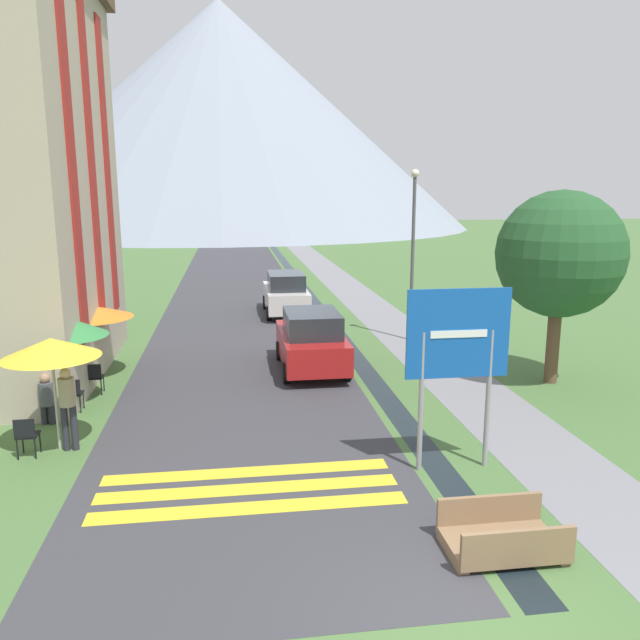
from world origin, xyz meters
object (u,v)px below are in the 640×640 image
at_px(cafe_chair_nearest, 26,434).
at_px(cafe_umbrella_front_yellow, 51,348).
at_px(tree_by_path, 560,255).
at_px(parked_car_near, 312,341).
at_px(parked_car_far, 286,293).
at_px(person_seated_far, 46,396).
at_px(cafe_umbrella_rear_orange, 90,312).
at_px(streetlamp, 413,243).
at_px(cafe_umbrella_middle_green, 64,326).
at_px(road_sign, 457,350).
at_px(person_standing_terrace, 68,403).
at_px(cafe_chair_middle, 73,392).
at_px(footbridge, 502,538).
at_px(cafe_chair_far_right, 94,376).

bearing_deg(cafe_chair_nearest, cafe_umbrella_front_yellow, 35.03).
bearing_deg(tree_by_path, parked_car_near, 161.81).
distance_m(parked_car_near, parked_car_far, 8.70).
height_order(parked_car_near, person_seated_far, parked_car_near).
bearing_deg(cafe_umbrella_rear_orange, streetlamp, 16.67).
relative_size(cafe_umbrella_front_yellow, cafe_umbrella_middle_green, 1.05).
relative_size(road_sign, cafe_umbrella_rear_orange, 1.49).
distance_m(road_sign, cafe_chair_nearest, 8.72).
relative_size(streetlamp, tree_by_path, 1.13).
height_order(cafe_chair_nearest, cafe_umbrella_rear_orange, cafe_umbrella_rear_orange).
bearing_deg(cafe_umbrella_rear_orange, person_standing_terrace, -83.54).
relative_size(cafe_chair_middle, cafe_chair_nearest, 1.00).
bearing_deg(footbridge, cafe_chair_middle, 137.48).
height_order(road_sign, parked_car_far, road_sign).
height_order(cafe_chair_middle, person_standing_terrace, person_standing_terrace).
bearing_deg(cafe_chair_nearest, cafe_umbrella_rear_orange, 91.38).
relative_size(cafe_chair_middle, cafe_umbrella_rear_orange, 0.36).
height_order(footbridge, cafe_umbrella_rear_orange, cafe_umbrella_rear_orange).
xyz_separation_m(cafe_umbrella_front_yellow, cafe_umbrella_middle_green, (-0.46, 2.88, -0.17)).
height_order(cafe_chair_middle, cafe_umbrella_front_yellow, cafe_umbrella_front_yellow).
bearing_deg(cafe_chair_middle, cafe_chair_nearest, -81.53).
relative_size(person_seated_far, streetlamp, 0.20).
distance_m(road_sign, cafe_umbrella_middle_green, 9.62).
distance_m(cafe_umbrella_rear_orange, person_seated_far, 3.95).
distance_m(footbridge, cafe_umbrella_rear_orange, 13.00).
bearing_deg(cafe_umbrella_rear_orange, cafe_umbrella_middle_green, -92.33).
bearing_deg(cafe_chair_nearest, streetlamp, 42.73).
xyz_separation_m(cafe_chair_middle, cafe_umbrella_rear_orange, (-0.12, 3.00, 1.41)).
distance_m(cafe_umbrella_rear_orange, tree_by_path, 13.16).
distance_m(parked_car_near, person_standing_terrace, 7.67).
xyz_separation_m(road_sign, person_standing_terrace, (-7.58, 1.95, -1.35)).
relative_size(person_seated_far, tree_by_path, 0.23).
xyz_separation_m(parked_car_near, cafe_chair_middle, (-6.20, -2.78, -0.40)).
bearing_deg(tree_by_path, cafe_umbrella_middle_green, -179.82).
bearing_deg(cafe_umbrella_front_yellow, person_standing_terrace, -12.11).
relative_size(parked_car_far, cafe_chair_middle, 5.05).
bearing_deg(person_seated_far, parked_car_near, 28.02).
distance_m(cafe_umbrella_front_yellow, cafe_umbrella_rear_orange, 5.31).
bearing_deg(cafe_chair_middle, cafe_umbrella_rear_orange, 107.18).
bearing_deg(parked_car_near, road_sign, -75.24).
distance_m(cafe_chair_middle, cafe_chair_nearest, 2.63).
bearing_deg(person_seated_far, cafe_chair_middle, 61.41).
bearing_deg(footbridge, cafe_chair_far_right, 131.72).
xyz_separation_m(cafe_chair_far_right, person_standing_terrace, (0.25, -3.67, 0.52)).
height_order(cafe_umbrella_front_yellow, streetlamp, streetlamp).
height_order(cafe_umbrella_rear_orange, streetlamp, streetlamp).
bearing_deg(person_seated_far, streetlamp, 32.76).
xyz_separation_m(road_sign, cafe_chair_nearest, (-8.35, 1.67, -1.87)).
height_order(footbridge, parked_car_far, parked_car_far).
distance_m(person_standing_terrace, person_seated_far, 1.86).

